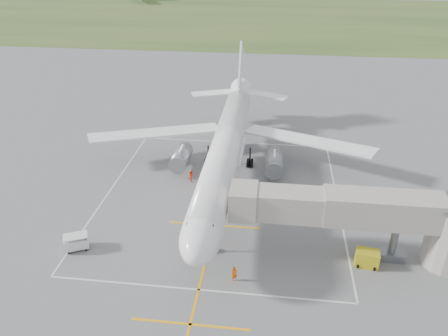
# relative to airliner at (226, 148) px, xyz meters

# --- Properties ---
(ground) EXTENTS (700.00, 700.00, 0.00)m
(ground) POSITION_rel_airliner_xyz_m (0.00, -0.75, -4.39)
(ground) COLOR #5D5D60
(ground) RESTS_ON ground
(grass_strip) EXTENTS (700.00, 120.00, 0.02)m
(grass_strip) POSITION_rel_airliner_xyz_m (0.00, 129.25, -4.38)
(grass_strip) COLOR #334C21
(grass_strip) RESTS_ON ground
(apron_markings) EXTENTS (28.20, 60.00, 0.01)m
(apron_markings) POSITION_rel_airliner_xyz_m (0.00, -6.57, -4.38)
(apron_markings) COLOR #EFA00E
(apron_markings) RESTS_ON ground
(airliner) EXTENTS (38.93, 46.75, 13.52)m
(airliner) POSITION_rel_airliner_xyz_m (0.00, 0.00, 0.00)
(airliner) COLOR white
(airliner) RESTS_ON ground
(jet_bridge) EXTENTS (23.40, 5.00, 7.20)m
(jet_bridge) POSITION_rel_airliner_xyz_m (15.72, -14.25, 0.35)
(jet_bridge) COLOR #9A958B
(jet_bridge) RESTS_ON ground
(gpu_unit) EXTENTS (2.36, 1.81, 1.64)m
(gpu_unit) POSITION_rel_airliner_xyz_m (15.49, -15.47, -3.58)
(gpu_unit) COLOR #B3A916
(gpu_unit) RESTS_ON ground
(baggage_cart) EXTENTS (2.74, 2.26, 1.64)m
(baggage_cart) POSITION_rel_airliner_xyz_m (-13.26, -16.50, -3.55)
(baggage_cart) COLOR silver
(baggage_cart) RESTS_ON ground
(ramp_worker_nose) EXTENTS (0.68, 0.58, 1.58)m
(ramp_worker_nose) POSITION_rel_airliner_xyz_m (3.07, -19.16, -3.60)
(ramp_worker_nose) COLOR #FF5C08
(ramp_worker_nose) RESTS_ON ground
(ramp_worker_wing) EXTENTS (0.88, 0.95, 1.56)m
(ramp_worker_wing) POSITION_rel_airliner_xyz_m (-4.32, -1.41, -3.61)
(ramp_worker_wing) COLOR #FF3908
(ramp_worker_wing) RESTS_ON ground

